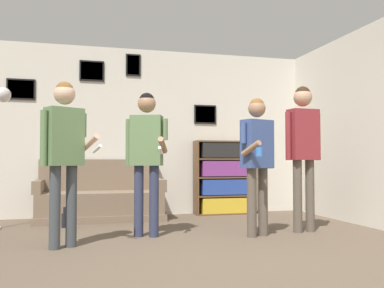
{
  "coord_description": "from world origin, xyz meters",
  "views": [
    {
      "loc": [
        -1.11,
        -3.17,
        0.88
      ],
      "look_at": [
        0.19,
        1.87,
        1.08
      ],
      "focal_mm": 40.0,
      "sensor_mm": 36.0,
      "label": 1
    }
  ],
  "objects_px": {
    "person_player_foreground_left": "(64,145)",
    "person_spectator_near_bookshelf": "(303,141)",
    "person_watcher_holding_cup": "(257,152)",
    "couch": "(100,200)",
    "bookshelf": "(224,178)",
    "bottle_on_floor": "(64,220)",
    "person_player_foreground_center": "(147,148)"
  },
  "relations": [
    {
      "from": "person_player_foreground_center",
      "to": "person_watcher_holding_cup",
      "type": "height_order",
      "value": "person_player_foreground_center"
    },
    {
      "from": "couch",
      "to": "person_player_foreground_left",
      "type": "xyz_separation_m",
      "value": [
        -0.45,
        -2.01,
        0.74
      ]
    },
    {
      "from": "person_player_foreground_left",
      "to": "person_player_foreground_center",
      "type": "distance_m",
      "value": 1.0
    },
    {
      "from": "person_player_foreground_center",
      "to": "person_watcher_holding_cup",
      "type": "bearing_deg",
      "value": -13.53
    },
    {
      "from": "person_player_foreground_left",
      "to": "person_spectator_near_bookshelf",
      "type": "bearing_deg",
      "value": 5.49
    },
    {
      "from": "bookshelf",
      "to": "person_player_foreground_center",
      "type": "distance_m",
      "value": 2.4
    },
    {
      "from": "person_player_foreground_left",
      "to": "person_player_foreground_center",
      "type": "height_order",
      "value": "person_player_foreground_left"
    },
    {
      "from": "person_player_foreground_center",
      "to": "bottle_on_floor",
      "type": "xyz_separation_m",
      "value": [
        -0.94,
        0.93,
        -0.92
      ]
    },
    {
      "from": "bookshelf",
      "to": "person_watcher_holding_cup",
      "type": "height_order",
      "value": "person_watcher_holding_cup"
    },
    {
      "from": "couch",
      "to": "person_player_foreground_center",
      "type": "xyz_separation_m",
      "value": [
        0.46,
        -1.58,
        0.73
      ]
    },
    {
      "from": "couch",
      "to": "bottle_on_floor",
      "type": "height_order",
      "value": "couch"
    },
    {
      "from": "person_player_foreground_left",
      "to": "bottle_on_floor",
      "type": "xyz_separation_m",
      "value": [
        -0.04,
        1.36,
        -0.93
      ]
    },
    {
      "from": "person_player_foreground_left",
      "to": "bottle_on_floor",
      "type": "bearing_deg",
      "value": 91.68
    },
    {
      "from": "person_watcher_holding_cup",
      "to": "bottle_on_floor",
      "type": "xyz_separation_m",
      "value": [
        -2.2,
        1.23,
        -0.88
      ]
    },
    {
      "from": "couch",
      "to": "person_player_foreground_center",
      "type": "bearing_deg",
      "value": -73.87
    },
    {
      "from": "person_player_foreground_left",
      "to": "person_player_foreground_center",
      "type": "relative_size",
      "value": 1.01
    },
    {
      "from": "couch",
      "to": "person_player_foreground_left",
      "type": "distance_m",
      "value": 2.19
    },
    {
      "from": "person_player_foreground_left",
      "to": "person_spectator_near_bookshelf",
      "type": "height_order",
      "value": "person_spectator_near_bookshelf"
    },
    {
      "from": "person_watcher_holding_cup",
      "to": "person_spectator_near_bookshelf",
      "type": "relative_size",
      "value": 0.89
    },
    {
      "from": "person_player_foreground_left",
      "to": "person_watcher_holding_cup",
      "type": "distance_m",
      "value": 2.17
    },
    {
      "from": "person_watcher_holding_cup",
      "to": "couch",
      "type": "bearing_deg",
      "value": 132.35
    },
    {
      "from": "bookshelf",
      "to": "couch",
      "type": "bearing_deg",
      "value": -174.45
    },
    {
      "from": "couch",
      "to": "person_player_foreground_center",
      "type": "distance_m",
      "value": 1.8
    },
    {
      "from": "couch",
      "to": "bookshelf",
      "type": "bearing_deg",
      "value": 5.55
    },
    {
      "from": "person_watcher_holding_cup",
      "to": "bottle_on_floor",
      "type": "bearing_deg",
      "value": 150.79
    },
    {
      "from": "couch",
      "to": "person_watcher_holding_cup",
      "type": "height_order",
      "value": "person_watcher_holding_cup"
    },
    {
      "from": "person_player_foreground_center",
      "to": "person_watcher_holding_cup",
      "type": "relative_size",
      "value": 1.04
    },
    {
      "from": "bookshelf",
      "to": "bottle_on_floor",
      "type": "bearing_deg",
      "value": -161.31
    },
    {
      "from": "person_player_foreground_left",
      "to": "person_spectator_near_bookshelf",
      "type": "xyz_separation_m",
      "value": [
        2.84,
        0.27,
        0.09
      ]
    },
    {
      "from": "bottle_on_floor",
      "to": "bookshelf",
      "type": "bearing_deg",
      "value": 18.69
    },
    {
      "from": "couch",
      "to": "person_watcher_holding_cup",
      "type": "relative_size",
      "value": 1.15
    },
    {
      "from": "person_player_foreground_left",
      "to": "person_player_foreground_center",
      "type": "xyz_separation_m",
      "value": [
        0.9,
        0.43,
        -0.01
      ]
    }
  ]
}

